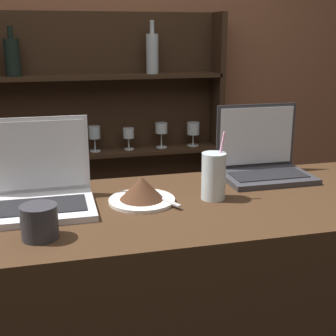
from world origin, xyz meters
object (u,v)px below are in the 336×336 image
(laptop_near, at_px, (36,189))
(laptop_far, at_px, (263,160))
(cake_plate, at_px, (142,191))
(coffee_cup, at_px, (39,222))
(water_glass, at_px, (214,176))

(laptop_near, height_order, laptop_far, laptop_near)
(cake_plate, bearing_deg, laptop_near, 172.34)
(laptop_far, distance_m, coffee_cup, 0.81)
(laptop_near, distance_m, laptop_far, 0.76)
(laptop_far, relative_size, coffee_cup, 3.30)
(laptop_near, height_order, cake_plate, laptop_near)
(cake_plate, height_order, coffee_cup, coffee_cup)
(laptop_near, relative_size, coffee_cup, 3.59)
(water_glass, bearing_deg, laptop_far, 36.12)
(cake_plate, distance_m, water_glass, 0.22)
(water_glass, relative_size, coffee_cup, 2.28)
(water_glass, xyz_separation_m, coffee_cup, (-0.50, -0.16, -0.03))
(laptop_near, height_order, water_glass, laptop_near)
(cake_plate, distance_m, coffee_cup, 0.34)
(cake_plate, relative_size, water_glass, 0.96)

